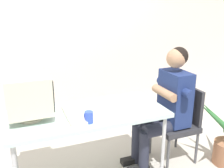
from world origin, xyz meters
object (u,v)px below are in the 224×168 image
Objects in this scene: crt_monitor at (29,95)px; keyboard at (74,114)px; person_seated at (167,103)px; office_chair at (179,120)px; desk_mug at (89,117)px; desk at (88,117)px.

keyboard is at bearing -11.03° from crt_monitor.
person_seated is (1.41, -0.02, -0.27)m from crt_monitor.
office_chair is (1.59, -0.02, -0.51)m from crt_monitor.
desk_mug is at bearing -63.60° from keyboard.
office_chair is (1.08, 0.02, -0.23)m from desk.
keyboard is (0.37, -0.07, -0.21)m from crt_monitor.
crt_monitor is 0.47× the size of office_chair.
person_seated is at bearing 13.73° from desk_mug.
keyboard is (-0.14, -0.03, 0.07)m from desk.
keyboard reaches higher than desk.
crt_monitor is 0.43m from keyboard.
desk_mug reaches higher than keyboard.
crt_monitor is 1.43m from person_seated.
office_chair is at bearing 0.81° from desk.
person_seated reaches higher than crt_monitor.
desk is 14.36× the size of desk_mug.
keyboard is 0.21m from desk_mug.
crt_monitor is 3.84× the size of desk_mug.
office_chair is at bearing 0.00° from person_seated.
office_chair is 0.65× the size of person_seated.
crt_monitor is 0.55m from desk_mug.
crt_monitor is at bearing 168.97° from keyboard.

